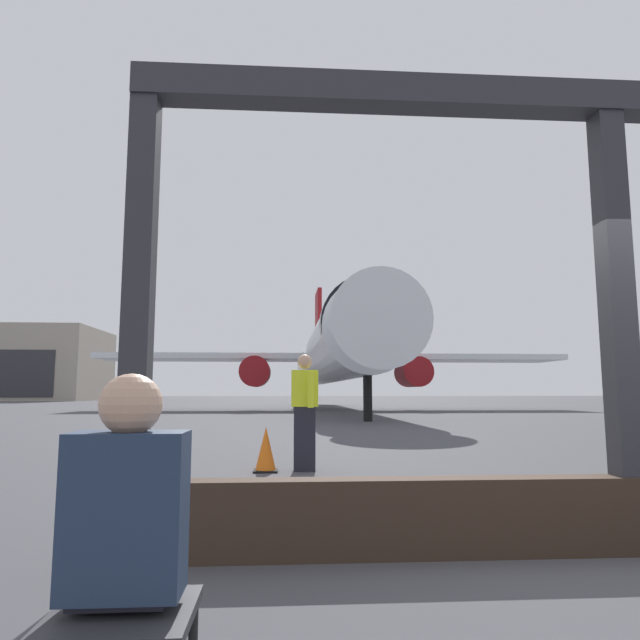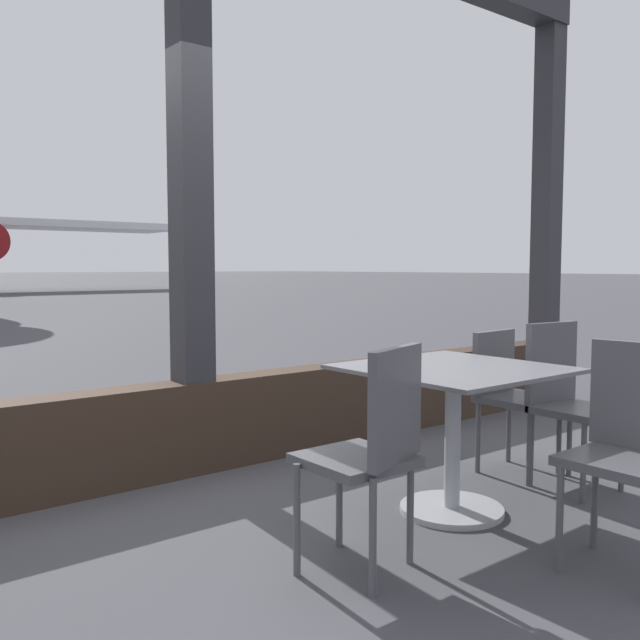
# 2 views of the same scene
# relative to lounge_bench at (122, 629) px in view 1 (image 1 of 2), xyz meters

# --- Properties ---
(ground_plane) EXTENTS (220.00, 220.00, 0.00)m
(ground_plane) POSITION_rel_lounge_bench_xyz_m (3.13, 42.10, -0.38)
(ground_plane) COLOR #424247
(window_frame) EXTENTS (7.49, 0.24, 3.64)m
(window_frame) POSITION_rel_lounge_bench_xyz_m (3.13, 2.10, 0.98)
(window_frame) COLOR #38281E
(window_frame) RESTS_ON ground
(lounge_bench) EXTENTS (0.48, 0.48, 0.44)m
(lounge_bench) POSITION_rel_lounge_bench_xyz_m (0.00, 0.00, 0.00)
(lounge_bench) COLOR #2D2D33
(lounge_bench) RESTS_ON ground
(seated_passenger) EXTENTS (0.40, 0.47, 1.24)m
(seated_passenger) POSITION_rel_lounge_bench_xyz_m (-0.00, 0.07, 0.29)
(seated_passenger) COLOR black
(seated_passenger) RESTS_ON ground
(airplane) EXTENTS (30.36, 36.05, 10.62)m
(airplane) POSITION_rel_lounge_bench_xyz_m (4.00, 34.82, 3.33)
(airplane) COLOR silver
(airplane) RESTS_ON ground
(ground_crew_worker) EXTENTS (0.40, 0.54, 1.74)m
(ground_crew_worker) POSITION_rel_lounge_bench_xyz_m (0.89, 6.59, 0.52)
(ground_crew_worker) COLOR black
(ground_crew_worker) RESTS_ON ground
(traffic_cone) EXTENTS (0.36, 0.36, 0.65)m
(traffic_cone) POSITION_rel_lounge_bench_xyz_m (0.31, 6.54, -0.07)
(traffic_cone) COLOR orange
(traffic_cone) RESTS_ON ground
(distant_hangar) EXTENTS (18.12, 16.16, 9.71)m
(distant_hangar) POSITION_rel_lounge_bench_xyz_m (-33.69, 78.04, 4.47)
(distant_hangar) COLOR #9E9384
(distant_hangar) RESTS_ON ground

